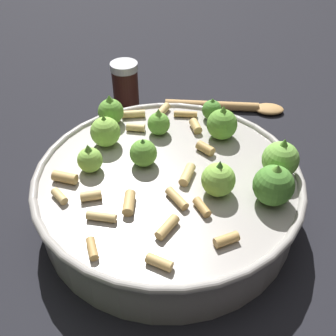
% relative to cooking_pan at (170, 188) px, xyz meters
% --- Properties ---
extents(ground_plane, '(2.40, 2.40, 0.00)m').
position_rel_cooking_pan_xyz_m(ground_plane, '(-0.00, 0.00, -0.04)').
color(ground_plane, black).
extents(cooking_pan, '(0.33, 0.33, 0.12)m').
position_rel_cooking_pan_xyz_m(cooking_pan, '(0.00, 0.00, 0.00)').
color(cooking_pan, '#9E9993').
rests_on(cooking_pan, ground).
extents(pepper_shaker, '(0.04, 0.04, 0.10)m').
position_rel_cooking_pan_xyz_m(pepper_shaker, '(0.19, 0.14, 0.01)').
color(pepper_shaker, '#33140F').
rests_on(pepper_shaker, ground).
extents(wooden_spoon, '(0.07, 0.21, 0.02)m').
position_rel_cooking_pan_xyz_m(wooden_spoon, '(0.27, -0.03, -0.03)').
color(wooden_spoon, '#B2844C').
rests_on(wooden_spoon, ground).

